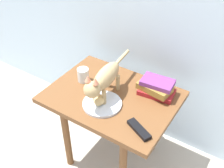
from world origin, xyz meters
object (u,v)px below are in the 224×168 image
object	(u,v)px
cat	(104,79)
side_table	(112,106)
book_stack	(156,88)
bread_roll	(99,100)
candle_jar	(83,76)
plate	(102,104)
tv_remote	(139,129)

from	to	relation	value
cat	side_table	bearing A→B (deg)	61.27
side_table	book_stack	size ratio (longest dim) A/B	3.36
bread_roll	book_stack	world-z (taller)	book_stack
side_table	candle_jar	size ratio (longest dim) A/B	8.66
plate	cat	distance (m)	0.14
plate	bread_roll	world-z (taller)	bread_roll
cat	candle_jar	distance (m)	0.23
plate	cat	world-z (taller)	cat
plate	book_stack	size ratio (longest dim) A/B	1.00
side_table	tv_remote	size ratio (longest dim) A/B	4.91
side_table	candle_jar	distance (m)	0.25
plate	tv_remote	size ratio (longest dim) A/B	1.46
cat	candle_jar	world-z (taller)	cat
plate	tv_remote	world-z (taller)	tv_remote
bread_roll	plate	bearing A→B (deg)	45.87
candle_jar	tv_remote	xyz separation A→B (m)	(0.49, -0.18, -0.03)
plate	candle_jar	distance (m)	0.26
bread_roll	side_table	bearing A→B (deg)	84.48
side_table	cat	size ratio (longest dim) A/B	1.54
plate	book_stack	xyz separation A→B (m)	(0.20, 0.25, 0.04)
bread_roll	cat	world-z (taller)	cat
book_stack	tv_remote	bearing A→B (deg)	-79.44
plate	book_stack	bearing A→B (deg)	50.32
bread_roll	tv_remote	distance (m)	0.28
cat	tv_remote	bearing A→B (deg)	-21.96
plate	bread_roll	xyz separation A→B (m)	(-0.01, -0.01, 0.03)
side_table	cat	bearing A→B (deg)	-118.73
cat	tv_remote	xyz separation A→B (m)	(0.29, -0.12, -0.12)
candle_jar	book_stack	bearing A→B (deg)	16.27
book_stack	tv_remote	size ratio (longest dim) A/B	1.46
bread_roll	cat	size ratio (longest dim) A/B	0.17
tv_remote	plate	bearing A→B (deg)	-167.80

